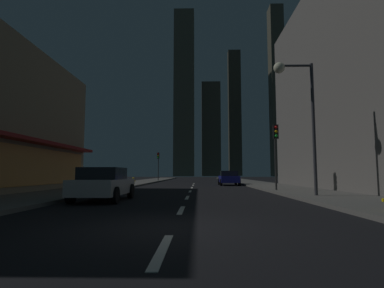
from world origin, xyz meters
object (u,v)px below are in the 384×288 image
car_parked_far (229,178)px  fire_hydrant_far_left (133,181)px  traffic_light_near_right (276,142)px  car_parked_near (104,184)px  traffic_light_far_left (158,160)px  street_lamp_right (296,95)px

car_parked_far → fire_hydrant_far_left: car_parked_far is taller
car_parked_far → traffic_light_near_right: bearing=-80.7°
car_parked_near → fire_hydrant_far_left: bearing=97.8°
car_parked_near → traffic_light_far_left: traffic_light_far_left is taller
fire_hydrant_far_left → street_lamp_right: size_ratio=0.10×
fire_hydrant_far_left → traffic_light_far_left: bearing=88.5°
car_parked_far → fire_hydrant_far_left: (-9.50, -0.83, -0.29)m
fire_hydrant_far_left → traffic_light_near_right: bearing=-43.2°
car_parked_far → fire_hydrant_far_left: 9.54m
traffic_light_near_right → traffic_light_far_left: same height
car_parked_far → car_parked_near: bearing=-112.1°
fire_hydrant_far_left → traffic_light_near_right: (11.40, -10.71, 2.74)m
car_parked_far → street_lamp_right: (1.78, -16.21, 4.33)m
traffic_light_far_left → car_parked_near: bearing=-86.6°
car_parked_near → street_lamp_right: street_lamp_right is taller
traffic_light_near_right → car_parked_near: bearing=-145.9°
car_parked_near → street_lamp_right: bearing=9.4°
car_parked_far → street_lamp_right: bearing=-83.7°
fire_hydrant_far_left → traffic_light_far_left: traffic_light_far_left is taller
car_parked_far → traffic_light_near_right: size_ratio=1.01×
fire_hydrant_far_left → street_lamp_right: bearing=-53.7°
car_parked_far → traffic_light_near_right: traffic_light_near_right is taller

